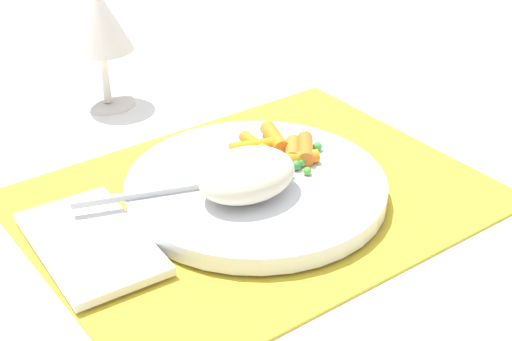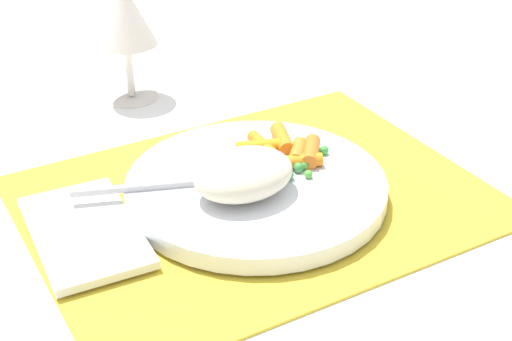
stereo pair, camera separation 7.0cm
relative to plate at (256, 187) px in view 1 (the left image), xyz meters
The scene contains 9 objects.
ground_plane 0.01m from the plate, ahead, with size 2.40×2.40×0.00m, color white.
placemat 0.01m from the plate, ahead, with size 0.42×0.32×0.01m, color gold.
plate is the anchor object (origin of this frame).
rice_mound 0.04m from the plate, 144.45° to the right, with size 0.09×0.07×0.04m, color beige.
carrot_portion 0.06m from the plate, 27.73° to the left, with size 0.08×0.09×0.02m.
pea_scatter 0.04m from the plate, 11.67° to the left, with size 0.10×0.08×0.01m.
fork 0.05m from the plate, 160.17° to the left, with size 0.20×0.08×0.01m.
wine_glass 0.29m from the plate, 93.44° to the left, with size 0.08×0.08×0.14m.
napkin 0.16m from the plate, behind, with size 0.09×0.15×0.01m, color white.
Camera 1 is at (-0.36, -0.49, 0.39)m, focal length 53.04 mm.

